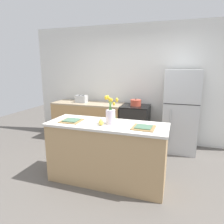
{
  "coord_description": "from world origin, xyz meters",
  "views": [
    {
      "loc": [
        0.97,
        -2.68,
        1.76
      ],
      "look_at": [
        0.0,
        0.25,
        1.05
      ],
      "focal_mm": 32.0,
      "sensor_mm": 36.0,
      "label": 1
    }
  ],
  "objects": [
    {
      "name": "toaster",
      "position": [
        -1.23,
        1.62,
        1.0
      ],
      "size": [
        0.28,
        0.18,
        0.17
      ],
      "color": "#B7BABC",
      "rests_on": "back_counter"
    },
    {
      "name": "back_wall",
      "position": [
        0.0,
        2.0,
        1.35
      ],
      "size": [
        5.2,
        0.08,
        2.7
      ],
      "color": "silver",
      "rests_on": "ground_plane"
    },
    {
      "name": "kitchen_island",
      "position": [
        0.0,
        0.0,
        0.47
      ],
      "size": [
        1.8,
        0.66,
        0.93
      ],
      "color": "tan",
      "rests_on": "ground_plane"
    },
    {
      "name": "ground_plane",
      "position": [
        0.0,
        0.0,
        0.0
      ],
      "size": [
        10.0,
        10.0,
        0.0
      ],
      "primitive_type": "plane",
      "color": "#59544F"
    },
    {
      "name": "cooking_pot",
      "position": [
        0.1,
        1.6,
        0.98
      ],
      "size": [
        0.24,
        0.24,
        0.16
      ],
      "color": "#CC4C38",
      "rests_on": "stove_range"
    },
    {
      "name": "plate_setting_right",
      "position": [
        0.56,
        -0.05,
        0.94
      ],
      "size": [
        0.32,
        0.32,
        0.02
      ],
      "color": "olive",
      "rests_on": "kitchen_island"
    },
    {
      "name": "refrigerator",
      "position": [
        1.05,
        1.6,
        0.85
      ],
      "size": [
        0.68,
        0.67,
        1.7
      ],
      "color": "#B7BABC",
      "rests_on": "ground_plane"
    },
    {
      "name": "back_counter",
      "position": [
        -1.06,
        1.6,
        0.46
      ],
      "size": [
        1.68,
        0.6,
        0.91
      ],
      "color": "tan",
      "rests_on": "ground_plane"
    },
    {
      "name": "pear_figurine",
      "position": [
        -0.04,
        -0.11,
        0.98
      ],
      "size": [
        0.07,
        0.07,
        0.12
      ],
      "color": "#E5CC4C",
      "rests_on": "kitchen_island"
    },
    {
      "name": "stove_range",
      "position": [
        0.1,
        1.6,
        0.46
      ],
      "size": [
        0.6,
        0.61,
        0.91
      ],
      "color": "black",
      "rests_on": "ground_plane"
    },
    {
      "name": "flower_vase",
      "position": [
        0.06,
        0.01,
        1.07
      ],
      "size": [
        0.19,
        0.16,
        0.42
      ],
      "color": "silver",
      "rests_on": "kitchen_island"
    },
    {
      "name": "plate_setting_left",
      "position": [
        -0.56,
        -0.05,
        0.94
      ],
      "size": [
        0.32,
        0.32,
        0.02
      ],
      "color": "olive",
      "rests_on": "kitchen_island"
    }
  ]
}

